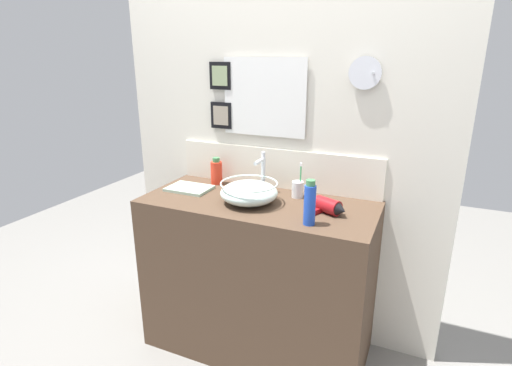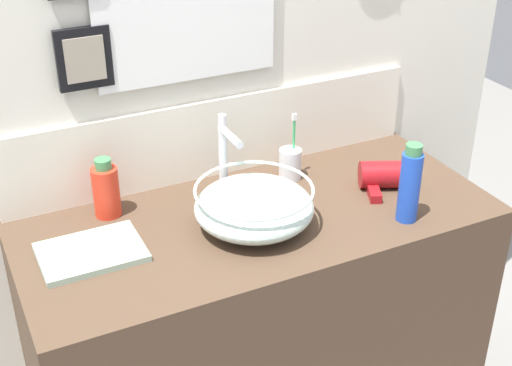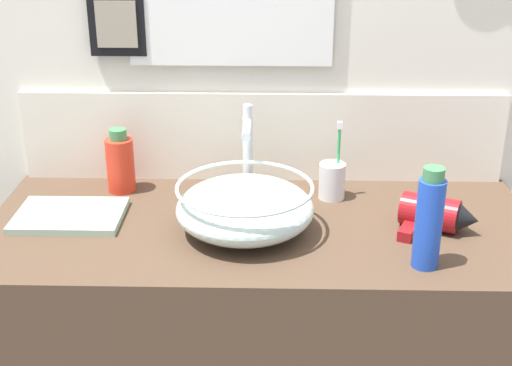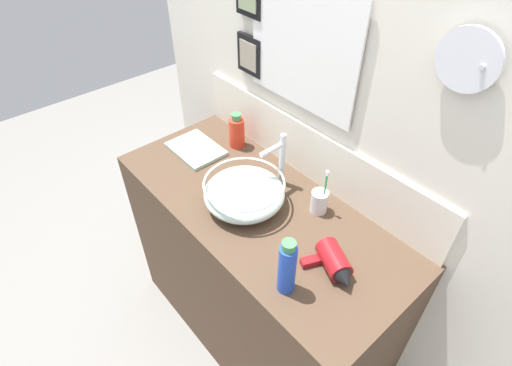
{
  "view_description": "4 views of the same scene",
  "coord_description": "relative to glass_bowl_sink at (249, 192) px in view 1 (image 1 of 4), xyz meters",
  "views": [
    {
      "loc": [
        0.78,
        -1.79,
        1.63
      ],
      "look_at": [
        -0.01,
        0.0,
        1.0
      ],
      "focal_mm": 28.0,
      "sensor_mm": 36.0,
      "label": 1
    },
    {
      "loc": [
        -0.69,
        -1.39,
        1.86
      ],
      "look_at": [
        -0.01,
        0.0,
        1.0
      ],
      "focal_mm": 50.0,
      "sensor_mm": 36.0,
      "label": 2
    },
    {
      "loc": [
        0.02,
        -1.42,
        1.61
      ],
      "look_at": [
        -0.01,
        0.0,
        1.0
      ],
      "focal_mm": 50.0,
      "sensor_mm": 36.0,
      "label": 3
    },
    {
      "loc": [
        0.8,
        -0.7,
        1.94
      ],
      "look_at": [
        -0.01,
        0.0,
        1.0
      ],
      "focal_mm": 28.0,
      "sensor_mm": 36.0,
      "label": 4
    }
  ],
  "objects": [
    {
      "name": "glass_bowl_sink",
      "position": [
        0.0,
        0.0,
        0.0
      ],
      "size": [
        0.3,
        0.3,
        0.11
      ],
      "color": "silver",
      "rests_on": "vanity_counter"
    },
    {
      "name": "shampoo_bottle",
      "position": [
        -0.31,
        0.22,
        0.01
      ],
      "size": [
        0.07,
        0.07,
        0.16
      ],
      "color": "red",
      "rests_on": "vanity_counter"
    },
    {
      "name": "vanity_counter",
      "position": [
        0.03,
        0.04,
        -0.51
      ],
      "size": [
        1.22,
        0.54,
        0.9
      ],
      "primitive_type": "cube",
      "color": "#4C3828",
      "rests_on": "ground"
    },
    {
      "name": "toothbrush_cup",
      "position": [
        0.2,
        0.18,
        -0.01
      ],
      "size": [
        0.06,
        0.06,
        0.19
      ],
      "color": "silver",
      "rests_on": "vanity_counter"
    },
    {
      "name": "faucet",
      "position": [
        0.0,
        0.17,
        0.07
      ],
      "size": [
        0.02,
        0.12,
        0.23
      ],
      "color": "silver",
      "rests_on": "vanity_counter"
    },
    {
      "name": "hand_towel",
      "position": [
        -0.4,
        0.05,
        -0.05
      ],
      "size": [
        0.24,
        0.17,
        0.02
      ],
      "primitive_type": "cube",
      "color": "#99B29E",
      "rests_on": "vanity_counter"
    },
    {
      "name": "back_panel",
      "position": [
        0.03,
        0.33,
        0.29
      ],
      "size": [
        1.91,
        0.1,
        2.49
      ],
      "color": "silver",
      "rests_on": "ground"
    },
    {
      "name": "ground_plane",
      "position": [
        0.03,
        0.04,
        -0.96
      ],
      "size": [
        6.0,
        6.0,
        0.0
      ],
      "primitive_type": "plane",
      "color": "gray"
    },
    {
      "name": "spray_bottle",
      "position": [
        0.36,
        -0.14,
        0.04
      ],
      "size": [
        0.05,
        0.05,
        0.21
      ],
      "color": "blue",
      "rests_on": "vanity_counter"
    },
    {
      "name": "hair_drier",
      "position": [
        0.41,
        0.02,
        -0.02
      ],
      "size": [
        0.19,
        0.14,
        0.08
      ],
      "color": "maroon",
      "rests_on": "vanity_counter"
    }
  ]
}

